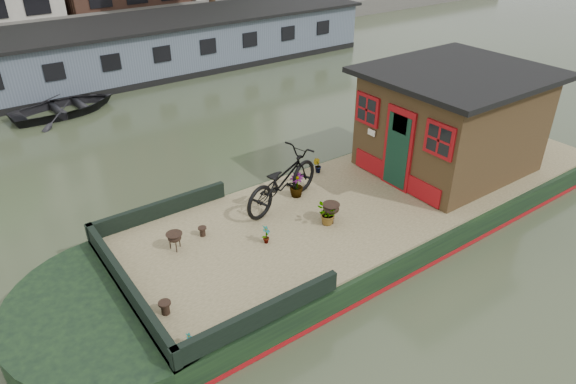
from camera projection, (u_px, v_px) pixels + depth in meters
ground at (378, 216)px, 11.97m from camera, size 120.00×120.00×0.00m
houseboat_hull at (335, 224)px, 11.16m from camera, size 14.01×4.02×0.60m
houseboat_deck at (381, 192)px, 11.66m from camera, size 11.80×3.80×0.05m
bow_bulwark at (174, 266)px, 9.00m from camera, size 3.00×4.00×0.35m
cabin at (452, 120)px, 12.14m from camera, size 4.00×3.50×2.42m
bicycle at (282, 180)px, 10.89m from camera, size 2.36×1.36×1.17m
potted_plant_a at (266, 234)px, 9.82m from camera, size 0.25×0.24×0.39m
potted_plant_b at (317, 166)px, 12.38m from camera, size 0.23×0.25×0.35m
potted_plant_c at (328, 214)px, 10.36m from camera, size 0.57×0.55×0.49m
potted_plant_d at (296, 185)px, 11.33m from camera, size 0.43×0.43×0.55m
potted_plant_e at (189, 340)px, 7.55m from camera, size 0.16×0.17×0.27m
brazier_front at (175, 241)px, 9.65m from camera, size 0.34×0.34×0.36m
brazier_rear at (331, 213)px, 10.48m from camera, size 0.49×0.49×0.41m
bollard_port at (203, 231)px, 10.08m from camera, size 0.17×0.17×0.19m
bollard_stbd at (165, 308)px, 8.17m from camera, size 0.20×0.20×0.23m
dinghy at (64, 103)px, 17.47m from camera, size 3.76×2.87×0.73m
far_houseboat at (143, 49)px, 21.35m from camera, size 20.40×4.40×2.11m
quay at (96, 33)px, 26.19m from camera, size 60.00×6.00×0.90m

